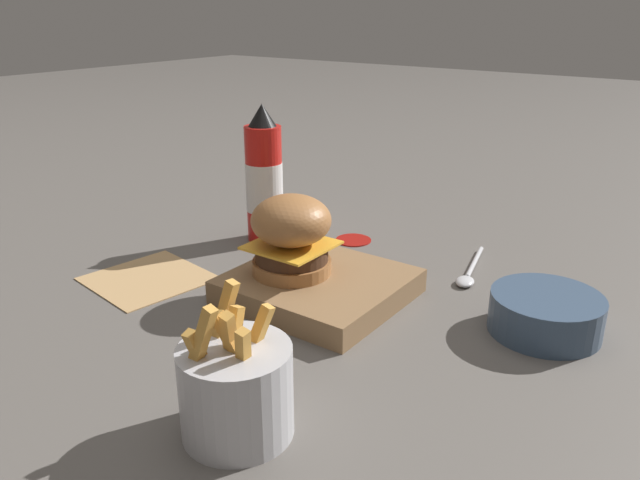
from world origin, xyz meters
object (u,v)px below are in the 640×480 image
object	(u,v)px
ketchup_bottle	(264,180)
fries_basket	(236,388)
burger	(291,234)
spoon	(469,274)
side_bowl	(546,312)
serving_board	(320,286)

from	to	relation	value
ketchup_bottle	fries_basket	distance (m)	0.51
burger	ketchup_bottle	size ratio (longest dim) A/B	0.48
fries_basket	spoon	xyz separation A→B (m)	(-0.03, -0.46, -0.04)
burger	spoon	xyz separation A→B (m)	(-0.17, -0.20, -0.08)
ketchup_bottle	side_bowl	bearing A→B (deg)	174.51
burger	side_bowl	size ratio (longest dim) A/B	0.81
serving_board	burger	bearing A→B (deg)	23.95
burger	side_bowl	bearing A→B (deg)	-162.83
serving_board	fries_basket	size ratio (longest dim) A/B	1.50
burger	fries_basket	distance (m)	0.30
burger	ketchup_bottle	bearing A→B (deg)	-40.18
burger	serving_board	bearing A→B (deg)	-156.05
ketchup_bottle	side_bowl	world-z (taller)	ketchup_bottle
fries_basket	spoon	bearing A→B (deg)	-94.19
serving_board	fries_basket	distance (m)	0.30
fries_basket	spoon	size ratio (longest dim) A/B	0.93
burger	side_bowl	xyz separation A→B (m)	(-0.31, -0.10, -0.06)
fries_basket	side_bowl	bearing A→B (deg)	-115.81
burger	side_bowl	distance (m)	0.33
serving_board	burger	distance (m)	0.08
fries_basket	burger	bearing A→B (deg)	-61.70
burger	fries_basket	size ratio (longest dim) A/B	0.74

